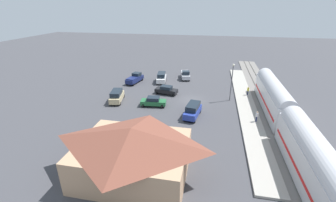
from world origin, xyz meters
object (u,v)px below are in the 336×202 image
pedestrian_waiting_far (248,90)px  light_pole_near_platform (232,78)px  pickup_navy (135,78)px  sedan_black (166,90)px  pedestrian_on_platform (257,116)px  passenger_train (289,120)px  suv_blue (193,110)px  station_building (133,151)px  sedan_green (153,101)px  suv_white (161,77)px  suv_tan (117,96)px  pickup_silver (185,75)px

pedestrian_waiting_far → light_pole_near_platform: (3.59, 2.90, 3.26)m
pickup_navy → sedan_black: (-8.74, 5.89, -0.15)m
pedestrian_on_platform → pickup_navy: bearing=-31.8°
passenger_train → light_pole_near_platform: (6.80, -12.36, 1.69)m
pedestrian_waiting_far → suv_blue: suv_blue is taller
station_building → sedan_black: bearing=-86.7°
pedestrian_on_platform → pedestrian_waiting_far: bearing=-90.2°
light_pole_near_platform → sedan_black: bearing=-4.4°
pedestrian_on_platform → pedestrian_waiting_far: (-0.04, -11.47, 0.00)m
passenger_train → suv_blue: (13.10, -4.18, -1.71)m
sedan_black → sedan_green: size_ratio=1.02×
passenger_train → station_building: station_building is taller
pickup_navy → passenger_train: bearing=145.7°
passenger_train → suv_white: bearing=-43.2°
suv_white → pedestrian_waiting_far: bearing=163.7°
suv_tan → light_pole_near_platform: bearing=-167.4°
pedestrian_waiting_far → suv_white: suv_white is taller
pickup_silver → light_pole_near_platform: 16.30m
sedan_black → passenger_train: bearing=145.5°
pickup_navy → suv_blue: bearing=135.0°
pickup_navy → sedan_black: pickup_navy is taller
pickup_navy → suv_white: bearing=-165.6°
sedan_black → suv_tan: size_ratio=0.92×
passenger_train → suv_tan: (27.77, -7.66, -1.71)m
station_building → pedestrian_on_platform: (-14.75, -14.57, -1.65)m
suv_white → suv_blue: (-8.99, 16.58, 0.00)m
station_building → sedan_black: station_building is taller
suv_blue → suv_white: bearing=-61.5°
light_pole_near_platform → sedan_green: bearing=21.4°
station_building → pedestrian_on_platform: station_building is taller
pedestrian_waiting_far → pedestrian_on_platform: bearing=89.8°
sedan_black → suv_white: (2.70, -7.44, 0.27)m
pickup_silver → pickup_navy: bearing=25.8°
pedestrian_waiting_far → suv_white: (18.88, -5.51, -0.13)m
station_building → light_pole_near_platform: bearing=-115.8°
pedestrian_on_platform → pickup_silver: bearing=-56.8°
pedestrian_waiting_far → sedan_green: (17.26, 8.25, -0.40)m
pedestrian_on_platform → light_pole_near_platform: (3.55, -8.57, 3.26)m
pickup_navy → suv_tan: bearing=91.8°
pedestrian_on_platform → suv_tan: bearing=-9.0°
pedestrian_on_platform → sedan_black: pedestrian_on_platform is taller
light_pole_near_platform → suv_tan: bearing=12.6°
pedestrian_on_platform → sedan_black: size_ratio=0.36×
suv_blue → light_pole_near_platform: (-6.30, -8.18, 3.40)m
sedan_green → sedan_black: bearing=-99.7°
suv_tan → light_pole_near_platform: (-20.97, -4.70, 3.40)m
passenger_train → pedestrian_on_platform: 5.23m
suv_white → pickup_silver: suv_white is taller
pedestrian_waiting_far → light_pole_near_platform: 5.65m
sedan_black → suv_tan: (8.37, 5.66, 0.27)m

